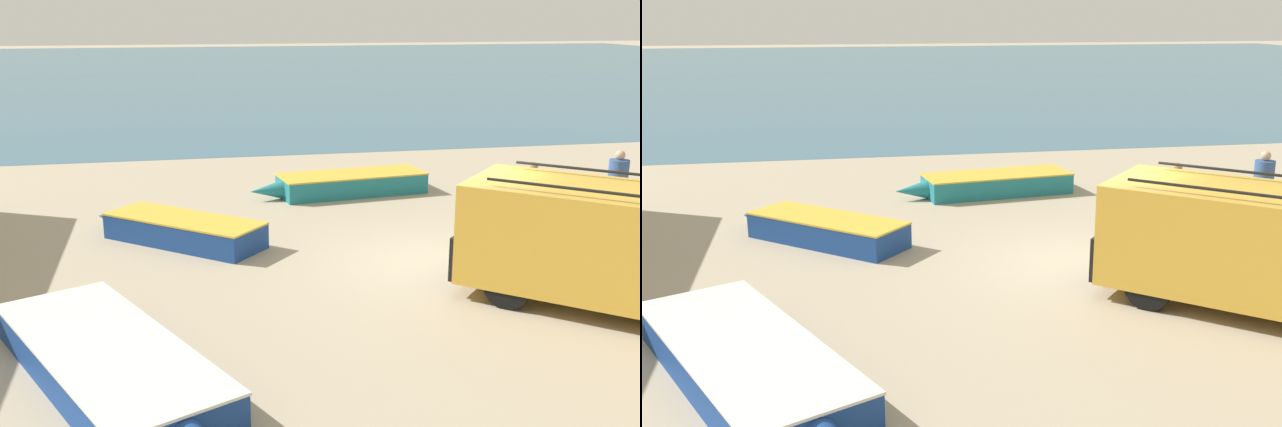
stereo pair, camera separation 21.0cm
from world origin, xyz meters
TOP-DOWN VIEW (x-y plane):
  - ground_plane at (0.00, 0.00)m, footprint 200.00×200.00m
  - sea_water at (0.00, 52.00)m, footprint 120.00×80.00m
  - parked_van at (1.86, -2.44)m, footprint 5.03×4.85m
  - fishing_rowboat_0 at (-0.60, 6.22)m, footprint 4.85×1.86m
  - fishing_rowboat_1 at (-6.13, -3.41)m, footprint 3.51×5.51m
  - fishing_rowboat_2 at (-5.11, 2.71)m, footprint 3.77×3.47m
  - fisherman_0 at (2.32, 1.47)m, footprint 0.44×0.44m
  - fisherman_3 at (4.87, 2.25)m, footprint 0.45×0.45m

SIDE VIEW (x-z plane):
  - ground_plane at x=0.00m, z-range 0.00..0.00m
  - sea_water at x=0.00m, z-range 0.00..0.01m
  - fishing_rowboat_1 at x=-6.13m, z-range 0.00..0.50m
  - fishing_rowboat_0 at x=-0.60m, z-range 0.00..0.56m
  - fishing_rowboat_2 at x=-5.11m, z-range 0.00..0.56m
  - fisherman_0 at x=2.32m, z-range 0.17..1.85m
  - fisherman_3 at x=4.87m, z-range 0.17..1.87m
  - parked_van at x=1.86m, z-range 0.04..2.19m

